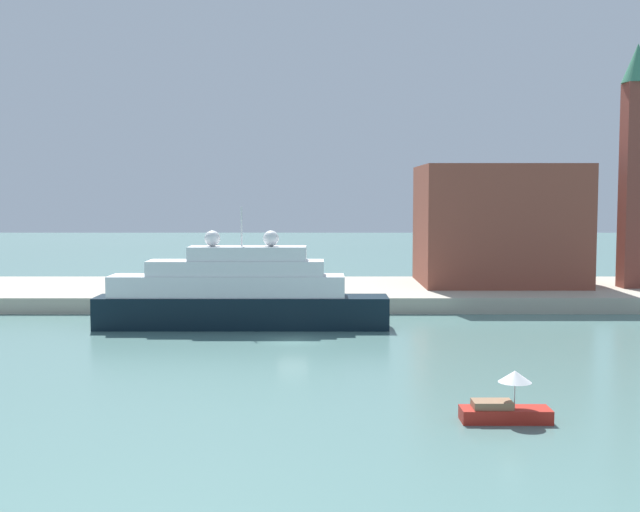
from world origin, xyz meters
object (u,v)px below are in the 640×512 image
Objects in this scene: small_motorboat at (510,405)px; parked_car at (178,288)px; large_yacht at (242,295)px; person_figure at (238,281)px; mooring_bollard at (313,294)px; harbor_building at (502,225)px; bell_tower at (640,157)px.

parked_car is at bearing 120.95° from small_motorboat.
large_yacht is 36.47m from small_motorboat.
mooring_bollard is at bearing -42.08° from person_figure.
person_figure is (-31.84, -5.10, -6.43)m from harbor_building.
large_yacht is at bearing -142.23° from harbor_building.
parked_car is at bearing -164.29° from harbor_building.
parked_car is (-52.62, -6.30, -14.66)m from bell_tower.
parked_car is 6.19× the size of mooring_bollard.
small_motorboat is 58.87m from bell_tower.
harbor_building is 39.79m from parked_car.
bell_tower is 41.57m from mooring_bollard.
bell_tower reaches higher than large_yacht.
harbor_building is at bearing 78.11° from small_motorboat.
harbor_building is at bearing 37.77° from large_yacht.
person_figure is at bearing 137.92° from mooring_bollard.
large_yacht reaches higher than mooring_bollard.
harbor_building is 11.23× the size of person_figure.
person_figure is at bearing 97.33° from large_yacht.
mooring_bollard is (14.85, -2.52, -0.29)m from parked_car.
person_figure is at bearing 42.92° from parked_car.
harbor_building is (29.55, 22.89, 5.77)m from large_yacht.
large_yacht is 6.66× the size of parked_car.
large_yacht reaches higher than parked_car.
large_yacht is 16.21× the size of person_figure.
harbor_building is at bearing 29.84° from mooring_bollard.
large_yacht is 37.82m from harbor_building.
parked_car is at bearing 170.36° from mooring_bollard.
bell_tower is (44.39, 18.56, 13.84)m from large_yacht.
large_yacht is 41.20× the size of mooring_bollard.
small_motorboat is 53.44m from person_figure.
parked_car reaches higher than small_motorboat.
bell_tower is at bearing 6.82° from parked_car.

